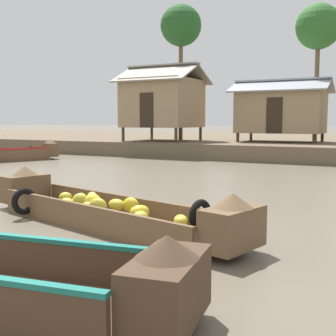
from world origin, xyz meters
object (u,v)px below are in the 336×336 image
Objects in this scene: cargo_boat_upstream at (12,153)px; palm_tree_mid at (181,27)px; stilt_house_mid_left at (281,110)px; palm_tree_near at (318,28)px; banana_boat at (105,210)px; stilt_house_left at (163,102)px.

cargo_boat_upstream is 0.55× the size of palm_tree_mid.
stilt_house_mid_left is 4.85m from palm_tree_near.
palm_tree_near is at bearing 44.62° from stilt_house_mid_left.
stilt_house_mid_left reaches higher than banana_boat.
banana_boat is 0.81× the size of palm_tree_near.
palm_tree_mid is (-6.83, 17.09, 6.92)m from banana_boat.
palm_tree_near is (0.48, 18.76, 6.48)m from banana_boat.
palm_tree_mid is (-7.31, -1.67, 0.44)m from palm_tree_near.
stilt_house_left reaches higher than stilt_house_mid_left.
banana_boat is 17.43m from stilt_house_mid_left.
palm_tree_mid reaches higher than cargo_boat_upstream.
palm_tree_mid is at bearing 62.22° from cargo_boat_upstream.
stilt_house_left is at bearing 114.80° from banana_boat.
cargo_boat_upstream is 0.99× the size of stilt_house_left.
stilt_house_mid_left is (10.33, 8.77, 2.06)m from cargo_boat_upstream.
banana_boat is at bearing -86.58° from stilt_house_mid_left.
stilt_house_left is 0.86× the size of stilt_house_mid_left.
cargo_boat_upstream is 11.89m from palm_tree_mid.
palm_tree_near is at bearing 12.86° from palm_tree_mid.
banana_boat is at bearing -91.47° from palm_tree_near.
banana_boat is 19.85m from palm_tree_near.
stilt_house_mid_left is 0.65× the size of palm_tree_mid.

